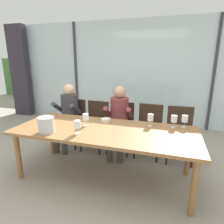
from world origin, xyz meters
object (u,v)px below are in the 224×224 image
(chair_near_curtain, at_px, (74,118))
(wine_glass_by_right_taster, at_px, (185,119))
(chair_center, at_px, (121,123))
(person_charcoal_jacket, at_px, (68,112))
(person_maroon_top, at_px, (119,116))
(wine_glass_by_left_taster, at_px, (77,125))
(chair_left_of_center, at_px, (96,121))
(chair_right_of_center, at_px, (149,126))
(chair_near_window_right, at_px, (180,129))
(tasting_bowl, at_px, (106,120))
(wine_glass_center_pour, at_px, (151,118))
(ice_bucket_primary, at_px, (46,125))
(wine_glass_spare_empty, at_px, (86,118))
(wine_glass_near_bucket, at_px, (174,119))
(dining_table, at_px, (104,134))

(chair_near_curtain, height_order, wine_glass_by_right_taster, wine_glass_by_right_taster)
(chair_near_curtain, height_order, chair_center, same)
(chair_near_curtain, height_order, person_charcoal_jacket, person_charcoal_jacket)
(chair_center, xyz_separation_m, person_maroon_top, (-0.01, -0.17, 0.17))
(chair_center, relative_size, wine_glass_by_left_taster, 5.11)
(chair_left_of_center, bearing_deg, chair_center, 10.89)
(chair_center, bearing_deg, wine_glass_by_left_taster, -101.53)
(chair_right_of_center, height_order, chair_near_window_right, same)
(chair_near_curtain, relative_size, wine_glass_by_right_taster, 5.11)
(chair_center, bearing_deg, chair_right_of_center, -0.62)
(tasting_bowl, bearing_deg, chair_right_of_center, 45.22)
(person_maroon_top, bearing_deg, person_charcoal_jacket, 174.42)
(chair_center, height_order, chair_near_window_right, same)
(wine_glass_center_pour, bearing_deg, chair_right_of_center, 96.49)
(person_maroon_top, xyz_separation_m, ice_bucket_primary, (-0.66, -1.11, 0.15))
(chair_right_of_center, height_order, wine_glass_by_left_taster, wine_glass_by_left_taster)
(chair_near_window_right, xyz_separation_m, ice_bucket_primary, (-1.69, -1.23, 0.32))
(ice_bucket_primary, distance_m, wine_glass_center_pour, 1.41)
(person_charcoal_jacket, bearing_deg, chair_near_window_right, 4.54)
(chair_near_window_right, xyz_separation_m, person_maroon_top, (-1.03, -0.13, 0.17))
(chair_left_of_center, height_order, tasting_bowl, chair_left_of_center)
(wine_glass_spare_empty, bearing_deg, wine_glass_by_left_taster, -84.42)
(chair_near_curtain, bearing_deg, wine_glass_spare_empty, -46.83)
(chair_right_of_center, distance_m, tasting_bowl, 0.89)
(chair_near_window_right, height_order, wine_glass_by_right_taster, wine_glass_by_right_taster)
(person_maroon_top, bearing_deg, wine_glass_near_bucket, -30.44)
(chair_near_window_right, xyz_separation_m, tasting_bowl, (-1.11, -0.58, 0.24))
(tasting_bowl, height_order, wine_glass_by_right_taster, wine_glass_by_right_taster)
(chair_near_window_right, xyz_separation_m, wine_glass_center_pour, (-0.44, -0.58, 0.33))
(chair_left_of_center, relative_size, wine_glass_by_right_taster, 5.11)
(chair_near_curtain, xyz_separation_m, chair_right_of_center, (1.49, -0.01, 0.00))
(chair_right_of_center, bearing_deg, chair_near_curtain, -178.00)
(ice_bucket_primary, height_order, wine_glass_near_bucket, ice_bucket_primary)
(tasting_bowl, distance_m, wine_glass_near_bucket, 0.99)
(chair_near_window_right, relative_size, wine_glass_spare_empty, 5.11)
(chair_center, bearing_deg, ice_bucket_primary, -116.40)
(chair_right_of_center, xyz_separation_m, wine_glass_near_bucket, (0.39, -0.57, 0.33))
(wine_glass_near_bucket, relative_size, wine_glass_spare_empty, 1.00)
(dining_table, xyz_separation_m, chair_right_of_center, (0.51, 0.92, -0.15))
(person_charcoal_jacket, xyz_separation_m, ice_bucket_primary, (0.33, -1.11, 0.15))
(chair_near_window_right, bearing_deg, chair_near_curtain, 175.41)
(dining_table, bearing_deg, chair_center, 90.18)
(chair_near_curtain, relative_size, person_maroon_top, 0.74)
(chair_near_window_right, bearing_deg, wine_glass_spare_empty, -151.32)
(person_maroon_top, distance_m, ice_bucket_primary, 1.30)
(dining_table, distance_m, chair_left_of_center, 1.01)
(chair_right_of_center, bearing_deg, chair_center, -179.37)
(tasting_bowl, bearing_deg, wine_glass_by_left_taster, -107.85)
(chair_right_of_center, bearing_deg, wine_glass_by_left_taster, -121.25)
(person_maroon_top, relative_size, wine_glass_by_right_taster, 6.95)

